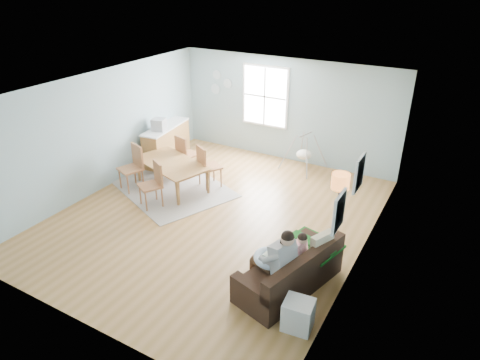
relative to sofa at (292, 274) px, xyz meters
The scene contains 22 objects.
room 3.39m from the sofa, 150.56° to the left, with size 8.40×9.40×3.90m.
window 5.72m from the sofa, 121.20° to the left, with size 1.32×0.08×1.62m.
pictures 1.74m from the sofa, 18.74° to the left, with size 0.05×1.34×0.74m.
wall_plates 6.58m from the sofa, 131.98° to the left, with size 0.67×0.02×0.66m.
sofa is the anchor object (origin of this frame).
green_throw 0.67m from the sofa, 80.99° to the left, with size 0.86×0.74×0.04m, color #135313.
beige_pillow 0.67m from the sofa, 52.68° to the left, with size 0.12×0.43×0.43m, color #B3AA89.
father 0.49m from the sofa, 129.44° to the right, with size 0.96×0.61×1.26m.
nursing_pillow 0.49m from the sofa, 149.79° to the right, with size 0.49×0.49×0.13m, color #C8DDFA.
infant 0.54m from the sofa, 153.63° to the right, with size 0.17×0.35×0.13m.
toddler 0.43m from the sofa, 95.06° to the left, with size 0.52×0.31×0.79m.
floor_lamp 1.71m from the sofa, 79.20° to the left, with size 0.31×0.31×1.55m.
storage_cube 0.85m from the sofa, 60.79° to the right, with size 0.46×0.42×0.47m.
rug 4.32m from the sofa, 154.11° to the left, with size 2.76×2.10×0.01m, color gray.
dining_table 4.31m from the sofa, 154.11° to the left, with size 1.83×1.02×0.64m, color brown.
chair_sw 4.84m from the sofa, 162.42° to the left, with size 0.61×0.61×1.06m.
chair_se 3.84m from the sofa, 163.98° to the left, with size 0.61×0.61×1.00m.
chair_nw 4.88m from the sofa, 146.35° to the left, with size 0.55×0.55×0.99m.
chair_ne 3.94m from the sofa, 143.83° to the left, with size 0.64×0.64×1.04m.
counter 5.89m from the sofa, 147.74° to the left, with size 0.72×1.76×0.96m.
monitor 5.73m from the sofa, 150.19° to the left, with size 0.39×0.37×0.30m.
baby_swing 4.65m from the sofa, 109.52° to the left, with size 1.12×1.14×0.94m.
Camera 1 is at (4.24, -6.45, 4.68)m, focal length 32.00 mm.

